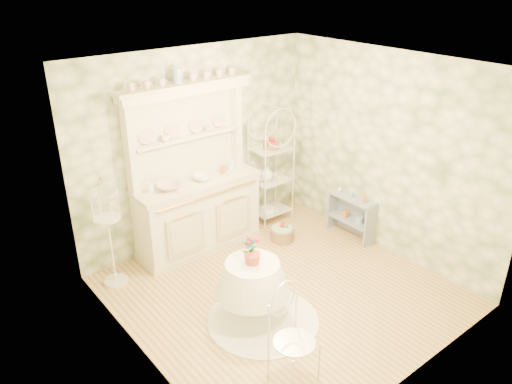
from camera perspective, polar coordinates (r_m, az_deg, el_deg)
floor at (r=6.21m, az=2.95°, el=-11.21°), size 3.60×3.60×0.00m
ceiling at (r=5.10m, az=3.63°, el=14.06°), size 3.60×3.60×0.00m
wall_left at (r=4.64m, az=-13.64°, el=-5.68°), size 3.60×3.60×0.00m
wall_right at (r=6.77m, az=14.72°, el=4.17°), size 3.60×3.60×0.00m
wall_back at (r=6.86m, az=-6.85°, el=5.10°), size 3.60×3.60×0.00m
wall_front at (r=4.52m, az=18.77°, el=-7.33°), size 3.60×3.60×0.00m
kitchen_dresser at (r=6.61m, az=-6.91°, el=2.41°), size 1.87×0.61×2.29m
bakers_rack at (r=7.42m, az=1.72°, el=3.12°), size 0.57×0.41×1.80m
side_shelf at (r=7.34m, az=10.83°, el=-2.96°), size 0.24×0.65×0.56m
round_table at (r=5.60m, az=-0.40°, el=-11.21°), size 0.69×0.69×0.71m
cafe_chair at (r=4.84m, az=4.42°, el=-16.77°), size 0.47×0.47×0.89m
birdcage_stand at (r=6.20m, az=-16.45°, el=-4.28°), size 0.37×0.37×1.48m
floor_basket at (r=7.18m, az=3.00°, el=-4.73°), size 0.38×0.38×0.22m
lace_rug at (r=5.77m, az=0.82°, el=-14.40°), size 1.59×1.59×0.01m
bowl_floral at (r=6.46m, az=-9.90°, el=0.40°), size 0.39×0.39×0.08m
bowl_white at (r=6.67m, az=-6.16°, el=1.47°), size 0.31×0.31×0.08m
cup_left at (r=6.43m, az=-10.30°, el=5.96°), size 0.12×0.12×0.09m
cup_right at (r=6.74m, az=-5.57°, el=7.13°), size 0.09×0.09×0.08m
potted_geranium at (r=5.35m, az=-0.77°, el=-6.75°), size 0.17×0.13×0.29m
bottle_amber at (r=7.04m, az=12.29°, el=-0.68°), size 0.06×0.06×0.15m
bottle_blue at (r=7.19m, az=10.89°, el=-0.25°), size 0.06×0.06×0.11m
bottle_glass at (r=7.32m, az=9.56°, el=0.29°), size 0.08×0.08×0.09m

